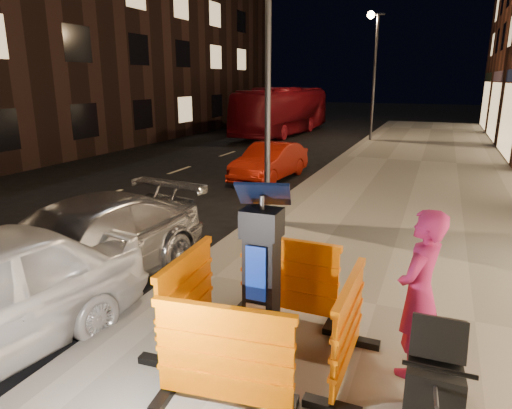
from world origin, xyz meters
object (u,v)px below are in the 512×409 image
at_px(barrier_front, 224,359).
at_px(car_red, 270,179).
at_px(man, 419,294).
at_px(barrier_back, 288,278).
at_px(barrier_kerbside, 186,297).
at_px(barrier_bldgside, 348,329).
at_px(stroller, 434,384).
at_px(bus_doubledecker, 283,134).
at_px(parking_kiosk, 262,276).
at_px(car_silver, 82,289).

distance_m(barrier_front, car_red, 10.96).
height_order(barrier_front, man, man).
bearing_deg(barrier_back, barrier_kerbside, -133.56).
relative_size(barrier_back, barrier_bldgside, 1.00).
xyz_separation_m(barrier_kerbside, stroller, (2.74, -0.57, -0.03)).
xyz_separation_m(barrier_front, bus_doubledecker, (-7.07, 22.52, -0.68)).
bearing_deg(parking_kiosk, barrier_bldgside, -1.56).
height_order(parking_kiosk, car_red, parking_kiosk).
xyz_separation_m(parking_kiosk, car_silver, (-3.30, 0.77, -1.10)).
bearing_deg(barrier_bldgside, car_red, 25.16).
height_order(barrier_front, car_silver, barrier_front).
height_order(barrier_front, bus_doubledecker, bus_doubledecker).
bearing_deg(car_red, barrier_front, -66.46).
relative_size(barrier_back, barrier_kerbside, 1.00).
bearing_deg(bus_doubledecker, man, -64.88).
relative_size(barrier_bldgside, stroller, 1.35).
distance_m(barrier_bldgside, bus_doubledecker, 23.02).
xyz_separation_m(barrier_front, barrier_kerbside, (-0.95, 0.95, 0.00)).
distance_m(parking_kiosk, car_silver, 3.57).
height_order(bus_doubledecker, man, man).
height_order(barrier_back, bus_doubledecker, bus_doubledecker).
bearing_deg(car_red, barrier_kerbside, -70.03).
distance_m(parking_kiosk, bus_doubledecker, 22.73).
relative_size(car_red, man, 1.99).
bearing_deg(stroller, barrier_front, -168.45).
bearing_deg(stroller, barrier_kerbside, 167.88).
distance_m(car_red, man, 10.45).
height_order(barrier_front, barrier_back, same).
distance_m(barrier_kerbside, car_red, 9.79).
xyz_separation_m(barrier_front, barrier_back, (0.00, 1.90, 0.00)).
bearing_deg(man, parking_kiosk, -58.72).
height_order(barrier_back, barrier_kerbside, same).
bearing_deg(barrier_front, man, 32.16).
relative_size(barrier_front, barrier_bldgside, 1.00).
relative_size(bus_doubledecker, stroller, 9.63).
xyz_separation_m(barrier_bldgside, bus_doubledecker, (-8.02, 21.57, -0.68)).
distance_m(barrier_kerbside, man, 2.59).
relative_size(parking_kiosk, car_red, 0.53).
relative_size(parking_kiosk, barrier_kerbside, 1.40).
relative_size(car_red, stroller, 3.53).
distance_m(car_silver, bus_doubledecker, 21.14).
relative_size(man, stroller, 1.77).
bearing_deg(barrier_kerbside, stroller, -105.33).
bearing_deg(barrier_kerbside, barrier_front, -138.56).
relative_size(car_silver, man, 2.60).
bearing_deg(car_silver, man, 2.31).
bearing_deg(man, car_red, -131.64).
relative_size(barrier_front, car_red, 0.38).
bearing_deg(car_silver, bus_doubledecker, 107.74).
distance_m(parking_kiosk, stroller, 1.94).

